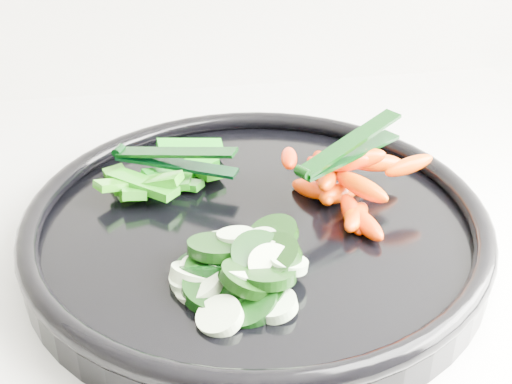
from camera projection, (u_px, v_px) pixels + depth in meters
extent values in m
cylinder|color=black|center=(256.00, 236.00, 0.58)|extent=(0.44, 0.44, 0.02)
torus|color=black|center=(256.00, 218.00, 0.57)|extent=(0.45, 0.45, 0.02)
cylinder|color=black|center=(245.00, 301.00, 0.49)|extent=(0.06, 0.07, 0.03)
cylinder|color=#DCF6C5|center=(220.00, 317.00, 0.47)|extent=(0.04, 0.05, 0.02)
cylinder|color=black|center=(207.00, 268.00, 0.52)|extent=(0.05, 0.05, 0.03)
cylinder|color=beige|center=(194.00, 275.00, 0.51)|extent=(0.05, 0.05, 0.03)
cylinder|color=black|center=(211.00, 274.00, 0.51)|extent=(0.06, 0.06, 0.02)
cylinder|color=#D4EDBD|center=(221.00, 266.00, 0.52)|extent=(0.04, 0.04, 0.02)
cylinder|color=black|center=(257.00, 294.00, 0.49)|extent=(0.06, 0.06, 0.02)
cylinder|color=#D1EEBE|center=(275.00, 305.00, 0.48)|extent=(0.04, 0.04, 0.02)
cylinder|color=black|center=(219.00, 262.00, 0.52)|extent=(0.07, 0.07, 0.03)
cylinder|color=#CCEFBF|center=(216.00, 249.00, 0.54)|extent=(0.05, 0.05, 0.02)
cylinder|color=black|center=(207.00, 269.00, 0.52)|extent=(0.07, 0.07, 0.02)
cylinder|color=beige|center=(192.00, 279.00, 0.51)|extent=(0.04, 0.04, 0.01)
cylinder|color=black|center=(216.00, 289.00, 0.50)|extent=(0.07, 0.07, 0.02)
cylinder|color=#D2ECBC|center=(203.00, 273.00, 0.51)|extent=(0.05, 0.05, 0.02)
cylinder|color=black|center=(221.00, 288.00, 0.50)|extent=(0.06, 0.06, 0.03)
cylinder|color=beige|center=(200.00, 287.00, 0.50)|extent=(0.04, 0.04, 0.02)
cylinder|color=black|center=(269.00, 259.00, 0.51)|extent=(0.06, 0.06, 0.03)
cylinder|color=#DDF4C3|center=(269.00, 252.00, 0.52)|extent=(0.04, 0.04, 0.02)
cylinder|color=black|center=(216.00, 247.00, 0.52)|extent=(0.06, 0.06, 0.02)
cylinder|color=#D8F5C4|center=(236.00, 237.00, 0.53)|extent=(0.03, 0.03, 0.01)
cylinder|color=black|center=(247.00, 279.00, 0.49)|extent=(0.05, 0.05, 0.03)
cylinder|color=#D1F3C3|center=(242.00, 275.00, 0.49)|extent=(0.04, 0.04, 0.02)
cylinder|color=black|center=(261.00, 259.00, 0.51)|extent=(0.06, 0.06, 0.03)
cylinder|color=#D9EDBE|center=(272.00, 267.00, 0.50)|extent=(0.05, 0.05, 0.03)
cylinder|color=black|center=(273.00, 234.00, 0.54)|extent=(0.05, 0.05, 0.02)
cylinder|color=#D8F5C4|center=(259.00, 244.00, 0.52)|extent=(0.03, 0.03, 0.02)
cylinder|color=black|center=(267.00, 275.00, 0.49)|extent=(0.04, 0.04, 0.02)
cylinder|color=beige|center=(289.00, 264.00, 0.50)|extent=(0.04, 0.04, 0.01)
ellipsoid|color=red|center=(353.00, 214.00, 0.57)|extent=(0.02, 0.05, 0.03)
ellipsoid|color=#F04800|center=(356.00, 217.00, 0.57)|extent=(0.04, 0.05, 0.02)
ellipsoid|color=#FF1E00|center=(365.00, 223.00, 0.56)|extent=(0.03, 0.05, 0.02)
ellipsoid|color=#DA3100|center=(310.00, 189.00, 0.60)|extent=(0.04, 0.05, 0.03)
ellipsoid|color=#E92F00|center=(326.00, 193.00, 0.60)|extent=(0.02, 0.04, 0.02)
ellipsoid|color=#F65D00|center=(353.00, 217.00, 0.57)|extent=(0.03, 0.05, 0.02)
ellipsoid|color=#F53F00|center=(342.00, 192.00, 0.60)|extent=(0.05, 0.04, 0.03)
ellipsoid|color=#DF3200|center=(322.00, 162.00, 0.64)|extent=(0.02, 0.05, 0.02)
ellipsoid|color=#ED1400|center=(316.00, 169.00, 0.63)|extent=(0.02, 0.04, 0.02)
ellipsoid|color=#FA5800|center=(343.00, 164.00, 0.61)|extent=(0.04, 0.05, 0.03)
ellipsoid|color=#FF3300|center=(328.00, 179.00, 0.59)|extent=(0.03, 0.05, 0.02)
ellipsoid|color=#ED4E00|center=(361.00, 187.00, 0.58)|extent=(0.05, 0.05, 0.02)
ellipsoid|color=#FF1900|center=(324.00, 172.00, 0.60)|extent=(0.03, 0.05, 0.02)
ellipsoid|color=#DE4500|center=(376.00, 163.00, 0.61)|extent=(0.05, 0.02, 0.02)
ellipsoid|color=#FF4E00|center=(357.00, 159.00, 0.59)|extent=(0.05, 0.02, 0.03)
ellipsoid|color=#F32800|center=(289.00, 158.00, 0.59)|extent=(0.02, 0.04, 0.02)
ellipsoid|color=#F53600|center=(347.00, 162.00, 0.59)|extent=(0.05, 0.02, 0.02)
ellipsoid|color=#F94600|center=(409.00, 165.00, 0.58)|extent=(0.05, 0.03, 0.02)
cube|color=#146209|center=(184.00, 178.00, 0.63)|extent=(0.03, 0.05, 0.02)
cube|color=#09640F|center=(172.00, 175.00, 0.63)|extent=(0.06, 0.04, 0.03)
cube|color=#15730A|center=(202.00, 169.00, 0.64)|extent=(0.04, 0.06, 0.02)
cube|color=#136409|center=(181.00, 184.00, 0.62)|extent=(0.04, 0.03, 0.01)
cube|color=#126709|center=(181.00, 173.00, 0.64)|extent=(0.07, 0.05, 0.02)
cube|color=#266E0A|center=(121.00, 183.00, 0.62)|extent=(0.03, 0.05, 0.01)
cube|color=#09640E|center=(131.00, 186.00, 0.62)|extent=(0.03, 0.07, 0.03)
cube|color=#0B750B|center=(149.00, 183.00, 0.60)|extent=(0.06, 0.04, 0.03)
cube|color=#1F740B|center=(121.00, 184.00, 0.60)|extent=(0.05, 0.04, 0.02)
cube|color=#1A6E0A|center=(143.00, 184.00, 0.60)|extent=(0.06, 0.06, 0.01)
cube|color=#0D6C0A|center=(190.00, 148.00, 0.66)|extent=(0.06, 0.03, 0.02)
cylinder|color=black|center=(303.00, 172.00, 0.55)|extent=(0.01, 0.01, 0.01)
cube|color=black|center=(350.00, 154.00, 0.58)|extent=(0.10, 0.07, 0.00)
cube|color=black|center=(351.00, 142.00, 0.58)|extent=(0.10, 0.07, 0.02)
cylinder|color=black|center=(119.00, 150.00, 0.63)|extent=(0.01, 0.01, 0.01)
cube|color=black|center=(176.00, 164.00, 0.62)|extent=(0.10, 0.07, 0.00)
cube|color=black|center=(176.00, 152.00, 0.61)|extent=(0.10, 0.06, 0.02)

